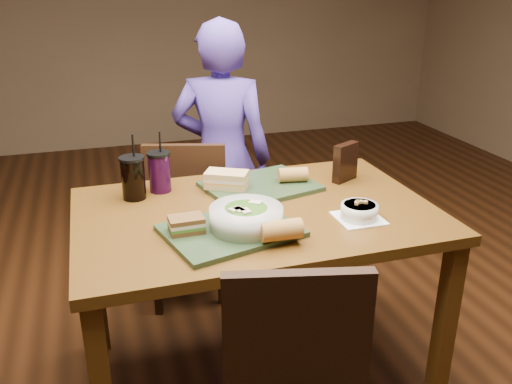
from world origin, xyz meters
TOP-DOWN VIEW (x-y plane):
  - ground at (0.00, 0.00)m, footprint 6.00×6.00m
  - dining_table at (0.00, 0.00)m, footprint 1.30×0.85m
  - chair_far at (-0.17, 0.64)m, footprint 0.46×0.46m
  - diner at (0.07, 0.80)m, footprint 0.59×0.50m
  - tray_near at (-0.14, -0.16)m, footprint 0.49×0.41m
  - tray_far at (0.08, 0.20)m, footprint 0.48×0.41m
  - salad_bowl at (-0.09, -0.17)m, footprint 0.24×0.24m
  - soup_bowl at (0.32, -0.18)m, footprint 0.16×0.16m
  - sandwich_near at (-0.28, -0.14)m, footprint 0.11×0.08m
  - sandwich_far at (-0.06, 0.21)m, footprint 0.19×0.16m
  - baguette_near at (-0.01, -0.29)m, footprint 0.13×0.07m
  - baguette_far at (0.22, 0.19)m, footprint 0.13×0.08m
  - cup_cola at (-0.41, 0.24)m, footprint 0.10×0.10m
  - cup_berry at (-0.31, 0.29)m, footprint 0.09×0.09m
  - chip_bag at (0.44, 0.18)m, footprint 0.13×0.09m

SIDE VIEW (x-z plane):
  - ground at x=0.00m, z-range 0.00..0.00m
  - chair_far at x=-0.17m, z-range 0.05..0.90m
  - dining_table at x=0.00m, z-range 0.28..1.03m
  - diner at x=0.07m, z-range 0.00..1.37m
  - tray_near at x=-0.14m, z-range 0.75..0.77m
  - tray_far at x=0.08m, z-range 0.75..0.77m
  - soup_bowl at x=0.32m, z-range 0.75..0.81m
  - sandwich_near at x=-0.28m, z-range 0.77..0.82m
  - baguette_far at x=0.22m, z-range 0.77..0.83m
  - sandwich_far at x=-0.06m, z-range 0.77..0.83m
  - baguette_near at x=-0.01m, z-range 0.77..0.83m
  - salad_bowl at x=-0.09m, z-range 0.77..0.85m
  - chip_bag at x=0.44m, z-range 0.75..0.91m
  - cup_berry at x=-0.31m, z-range 0.71..0.96m
  - cup_cola at x=-0.41m, z-range 0.71..0.96m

